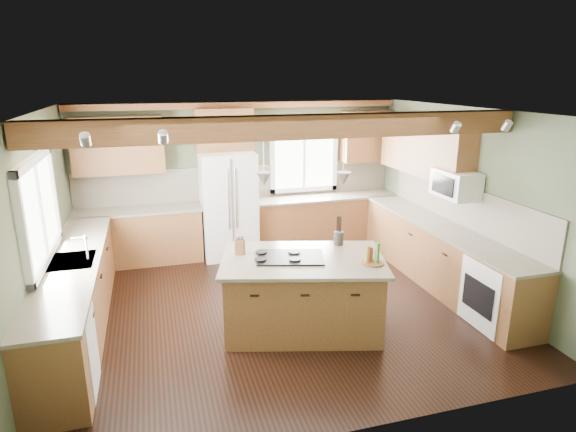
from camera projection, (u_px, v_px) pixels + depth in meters
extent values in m
plane|color=black|center=(278.00, 306.00, 6.54)|extent=(5.60, 5.60, 0.00)
plane|color=silver|center=(277.00, 111.00, 5.81)|extent=(5.60, 5.60, 0.00)
plane|color=#454E37|center=(241.00, 177.00, 8.48)|extent=(5.60, 0.00, 5.60)
plane|color=#454E37|center=(38.00, 233.00, 5.43)|extent=(0.00, 5.00, 5.00)
plane|color=#454E37|center=(465.00, 199.00, 6.92)|extent=(0.00, 5.00, 5.00)
cube|color=#5A2E19|center=(292.00, 127.00, 5.26)|extent=(5.55, 0.26, 0.26)
cube|color=#5A2E19|center=(240.00, 105.00, 8.04)|extent=(5.55, 0.20, 0.10)
cube|color=brown|center=(241.00, 182.00, 8.49)|extent=(5.58, 0.03, 0.58)
cube|color=brown|center=(462.00, 205.00, 6.99)|extent=(0.03, 3.70, 0.58)
cube|color=brown|center=(140.00, 237.00, 7.97)|extent=(2.02, 0.60, 0.88)
cube|color=brown|center=(137.00, 210.00, 7.84)|extent=(2.06, 0.64, 0.04)
cube|color=brown|center=(325.00, 221.00, 8.84)|extent=(2.62, 0.60, 0.88)
cube|color=brown|center=(326.00, 197.00, 8.71)|extent=(2.66, 0.64, 0.04)
cube|color=brown|center=(77.00, 297.00, 5.80)|extent=(0.60, 3.70, 0.88)
cube|color=brown|center=(72.00, 262.00, 5.67)|extent=(0.64, 3.74, 0.04)
cube|color=brown|center=(440.00, 256.00, 7.13)|extent=(0.60, 3.70, 0.88)
cube|color=brown|center=(443.00, 227.00, 7.00)|extent=(0.64, 3.74, 0.04)
cube|color=brown|center=(118.00, 145.00, 7.61)|extent=(1.40, 0.35, 0.90)
cube|color=brown|center=(224.00, 130.00, 8.00)|extent=(0.96, 0.35, 0.70)
cube|color=brown|center=(424.00, 146.00, 7.52)|extent=(0.35, 2.20, 0.90)
cube|color=brown|center=(366.00, 136.00, 8.75)|extent=(0.90, 0.35, 0.90)
cube|color=white|center=(38.00, 211.00, 5.41)|extent=(0.04, 1.60, 1.05)
cube|color=white|center=(304.00, 160.00, 8.70)|extent=(1.10, 0.04, 1.00)
cube|color=#262628|center=(72.00, 262.00, 5.67)|extent=(0.50, 0.65, 0.03)
cylinder|color=#B2B2B7|center=(87.00, 249.00, 5.67)|extent=(0.02, 0.02, 0.28)
cube|color=white|center=(60.00, 356.00, 4.60)|extent=(0.60, 0.60, 0.84)
cube|color=white|center=(499.00, 293.00, 5.93)|extent=(0.60, 0.72, 0.84)
cube|color=white|center=(456.00, 184.00, 6.74)|extent=(0.40, 0.70, 0.38)
cone|color=#B2B2B7|center=(264.00, 179.00, 5.46)|extent=(0.18, 0.18, 0.16)
cone|color=#B2B2B7|center=(343.00, 179.00, 5.47)|extent=(0.18, 0.18, 0.16)
cube|color=white|center=(229.00, 205.00, 8.16)|extent=(0.90, 0.74, 1.80)
cube|color=brown|center=(303.00, 295.00, 5.87)|extent=(2.04, 1.54, 0.88)
cube|color=brown|center=(303.00, 260.00, 5.74)|extent=(2.18, 1.69, 0.04)
cube|color=black|center=(290.00, 257.00, 5.73)|extent=(0.89, 0.71, 0.02)
cube|color=brown|center=(240.00, 247.00, 5.83)|extent=(0.13, 0.12, 0.18)
cylinder|color=#3A342E|center=(339.00, 238.00, 6.18)|extent=(0.14, 0.14, 0.17)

